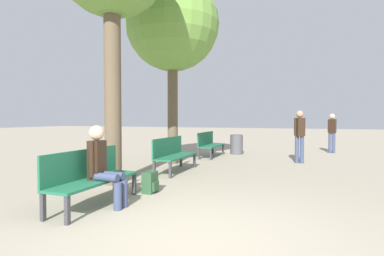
# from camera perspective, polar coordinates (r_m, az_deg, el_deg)

# --- Properties ---
(ground_plane) EXTENTS (80.00, 80.00, 0.00)m
(ground_plane) POSITION_cam_1_polar(r_m,az_deg,el_deg) (3.68, -0.04, -20.94)
(ground_plane) COLOR gray
(bench_row_0) EXTENTS (0.52, 1.78, 0.91)m
(bench_row_0) POSITION_cam_1_polar(r_m,az_deg,el_deg) (5.22, -18.90, -8.32)
(bench_row_0) COLOR #1E6042
(bench_row_0) RESTS_ON ground_plane
(bench_row_1) EXTENTS (0.52, 1.78, 0.91)m
(bench_row_1) POSITION_cam_1_polar(r_m,az_deg,el_deg) (8.02, -3.73, -4.67)
(bench_row_1) COLOR #1E6042
(bench_row_1) RESTS_ON ground_plane
(bench_row_2) EXTENTS (0.52, 1.78, 0.91)m
(bench_row_2) POSITION_cam_1_polar(r_m,az_deg,el_deg) (11.10, 3.27, -2.84)
(bench_row_2) COLOR #1E6042
(bench_row_2) RESTS_ON ground_plane
(tree_row_1) EXTENTS (2.89, 2.89, 5.79)m
(tree_row_1) POSITION_cam_1_polar(r_m,az_deg,el_deg) (9.83, -3.73, 18.90)
(tree_row_1) COLOR brown
(tree_row_1) RESTS_ON ground_plane
(person_seated) EXTENTS (0.63, 0.36, 1.31)m
(person_seated) POSITION_cam_1_polar(r_m,az_deg,el_deg) (5.05, -16.60, -6.60)
(person_seated) COLOR #384260
(person_seated) RESTS_ON ground_plane
(backpack) EXTENTS (0.25, 0.29, 0.40)m
(backpack) POSITION_cam_1_polar(r_m,az_deg,el_deg) (5.86, -7.95, -10.25)
(backpack) COLOR #284C2D
(backpack) RESTS_ON ground_plane
(pedestrian_near) EXTENTS (0.34, 0.29, 1.67)m
(pedestrian_near) POSITION_cam_1_polar(r_m,az_deg,el_deg) (10.06, 19.80, -0.91)
(pedestrian_near) COLOR #384260
(pedestrian_near) RESTS_ON ground_plane
(pedestrian_mid) EXTENTS (0.33, 0.29, 1.61)m
(pedestrian_mid) POSITION_cam_1_polar(r_m,az_deg,el_deg) (13.49, 25.12, -0.43)
(pedestrian_mid) COLOR #384260
(pedestrian_mid) RESTS_ON ground_plane
(trash_bin) EXTENTS (0.50, 0.50, 0.77)m
(trash_bin) POSITION_cam_1_polar(r_m,az_deg,el_deg) (12.02, 8.48, -3.10)
(trash_bin) COLOR #4C4C51
(trash_bin) RESTS_ON ground_plane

